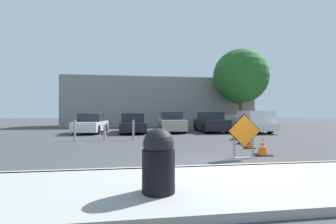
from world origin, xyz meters
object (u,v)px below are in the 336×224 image
at_px(parked_car_fourth, 210,123).
at_px(trash_bin, 159,160).
at_px(parked_car_nearest, 91,124).
at_px(pickup_truck, 250,122).
at_px(traffic_cone_second, 250,141).
at_px(bollard_nearest, 133,129).
at_px(bollard_third, 75,130).
at_px(road_closed_sign, 244,134).
at_px(parked_car_third, 171,123).
at_px(parked_car_second, 132,124).
at_px(traffic_cone_nearest, 263,147).
at_px(traffic_cone_fourth, 236,134).
at_px(traffic_cone_third, 242,136).
at_px(bollard_second, 105,132).

distance_m(parked_car_fourth, trash_bin, 14.18).
xyz_separation_m(parked_car_nearest, pickup_truck, (12.02, -0.77, 0.08)).
bearing_deg(traffic_cone_second, bollard_nearest, 144.37).
bearing_deg(bollard_third, road_closed_sign, -39.16).
height_order(pickup_truck, bollard_nearest, pickup_truck).
bearing_deg(trash_bin, traffic_cone_second, 49.65).
height_order(road_closed_sign, parked_car_third, parked_car_third).
xyz_separation_m(traffic_cone_second, parked_car_second, (-5.02, 8.14, 0.38)).
distance_m(road_closed_sign, parked_car_fourth, 10.29).
distance_m(traffic_cone_nearest, parked_car_third, 10.26).
relative_size(traffic_cone_nearest, parked_car_second, 0.14).
xyz_separation_m(traffic_cone_fourth, pickup_truck, (3.33, 4.76, 0.42)).
relative_size(parked_car_fourth, pickup_truck, 0.75).
distance_m(parked_car_third, parked_car_fourth, 3.05).
relative_size(parked_car_second, pickup_truck, 0.78).
xyz_separation_m(parked_car_second, bollard_nearest, (0.14, -4.65, -0.08)).
bearing_deg(traffic_cone_second, traffic_cone_third, 77.85).
bearing_deg(road_closed_sign, traffic_cone_second, 58.02).
distance_m(pickup_truck, bollard_second, 11.17).
bearing_deg(traffic_cone_nearest, traffic_cone_third, 78.08).
xyz_separation_m(traffic_cone_fourth, parked_car_second, (-5.69, 5.32, 0.34)).
xyz_separation_m(traffic_cone_third, trash_bin, (-4.57, -6.33, 0.29)).
bearing_deg(bollard_third, bollard_nearest, -0.00).
relative_size(traffic_cone_nearest, bollard_third, 0.55).
relative_size(parked_car_fourth, bollard_third, 3.79).
distance_m(bollard_second, bollard_third, 1.52).
bearing_deg(bollard_second, bollard_nearest, 0.00).
height_order(pickup_truck, bollard_third, pickup_truck).
bearing_deg(parked_car_fourth, parked_car_nearest, 0.28).
xyz_separation_m(road_closed_sign, parked_car_second, (-3.80, 10.09, -0.11)).
bearing_deg(traffic_cone_second, trash_bin, -130.35).
relative_size(traffic_cone_second, bollard_third, 0.53).
bearing_deg(traffic_cone_nearest, traffic_cone_second, 78.27).
bearing_deg(traffic_cone_nearest, bollard_second, 140.49).
bearing_deg(parked_car_third, bollard_second, 51.69).
bearing_deg(traffic_cone_third, trash_bin, -125.82).
bearing_deg(bollard_third, traffic_cone_nearest, -33.42).
bearing_deg(trash_bin, traffic_cone_fourth, 57.75).
xyz_separation_m(parked_car_third, bollard_second, (-4.38, -5.10, -0.26)).
relative_size(pickup_truck, bollard_third, 5.06).
bearing_deg(traffic_cone_second, road_closed_sign, -121.98).
bearing_deg(bollard_second, traffic_cone_nearest, -39.51).
bearing_deg(parked_car_second, bollard_second, 70.81).
relative_size(bollard_nearest, bollard_third, 1.00).
xyz_separation_m(traffic_cone_nearest, bollard_second, (-6.07, 5.01, 0.16)).
bearing_deg(trash_bin, parked_car_third, 80.47).
bearing_deg(pickup_truck, parked_car_second, -1.34).
height_order(bollard_nearest, bollard_second, bollard_nearest).
bearing_deg(road_closed_sign, bollard_nearest, 123.85).
bearing_deg(parked_car_second, traffic_cone_second, 118.92).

